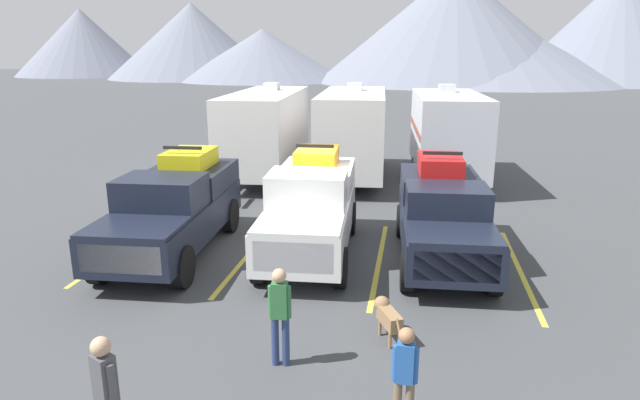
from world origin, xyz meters
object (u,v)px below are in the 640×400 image
pickup_truck_a (175,206)px  camper_trailer_b (353,130)px  camper_trailer_a (267,128)px  camper_trailer_c (447,132)px  person_a (280,310)px  pickup_truck_c (443,213)px  person_c (405,374)px  pickup_truck_b (311,206)px  person_b (106,393)px  dog (387,314)px

pickup_truck_a → camper_trailer_b: 9.45m
pickup_truck_a → camper_trailer_a: 8.95m
camper_trailer_c → person_a: size_ratio=4.50×
pickup_truck_c → person_c: pickup_truck_c is taller
pickup_truck_b → person_a: size_ratio=3.22×
camper_trailer_a → pickup_truck_a: bearing=-89.8°
camper_trailer_b → person_b: (-1.10, -15.93, -0.95)m
camper_trailer_a → dog: 13.69m
pickup_truck_a → camper_trailer_a: (-0.04, 8.92, 0.75)m
person_a → dog: bearing=35.2°
person_b → person_a: bearing=58.8°
person_b → camper_trailer_b: bearing=86.0°
pickup_truck_a → pickup_truck_b: 3.44m
person_c → pickup_truck_c: bearing=83.7°
person_a → pickup_truck_b: bearing=95.3°
person_a → person_b: 2.93m
pickup_truck_c → camper_trailer_c: camper_trailer_c is taller
pickup_truck_c → camper_trailer_a: camper_trailer_a is taller
person_a → pickup_truck_a: bearing=129.7°
person_b → pickup_truck_c: bearing=61.5°
pickup_truck_a → dog: pickup_truck_a is taller
camper_trailer_b → dog: size_ratio=9.37×
person_c → person_a: bearing=146.6°
camper_trailer_c → pickup_truck_b: bearing=-113.2°
pickup_truck_a → camper_trailer_a: size_ratio=0.63×
pickup_truck_a → person_c: bearing=-45.5°
camper_trailer_a → person_b: 16.29m
pickup_truck_a → camper_trailer_c: size_ratio=0.75×
camper_trailer_a → camper_trailer_c: bearing=1.2°
pickup_truck_a → person_a: bearing=-50.3°
pickup_truck_a → camper_trailer_b: bearing=68.4°
pickup_truck_a → dog: size_ratio=6.50×
camper_trailer_c → camper_trailer_b: bearing=-175.0°
person_a → person_c: 2.40m
camper_trailer_a → pickup_truck_b: bearing=-67.8°
camper_trailer_a → person_c: size_ratio=5.81×
pickup_truck_b → camper_trailer_b: size_ratio=0.66×
person_b → dog: (3.16, 3.67, -0.54)m
pickup_truck_c → person_c: size_ratio=3.44×
camper_trailer_c → person_a: bearing=-103.1°
pickup_truck_c → person_c: bearing=-96.3°
pickup_truck_c → pickup_truck_b: bearing=-177.2°
pickup_truck_c → camper_trailer_c: (0.47, 8.42, 0.79)m
pickup_truck_c → person_b: 8.90m
camper_trailer_b → camper_trailer_c: bearing=5.0°
pickup_truck_c → person_a: bearing=-117.2°
camper_trailer_a → dog: bearing=-65.9°
pickup_truck_b → camper_trailer_a: 9.13m
person_a → dog: (1.65, 1.16, -0.51)m
pickup_truck_b → pickup_truck_c: size_ratio=1.01×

